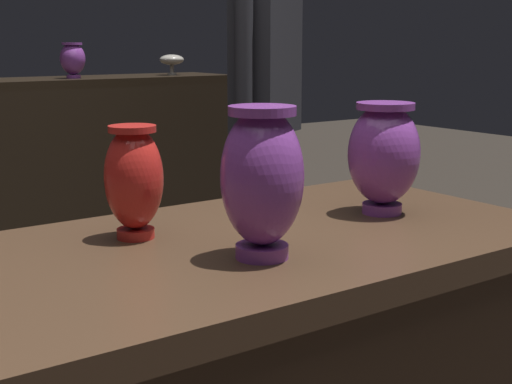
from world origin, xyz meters
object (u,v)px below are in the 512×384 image
Objects in this scene: vase_tall_behind at (384,154)px; shelf_vase_far_right at (172,60)px; vase_centerpiece at (262,177)px; shelf_vase_right at (73,59)px; visitor_near_right at (266,95)px; vase_left_accent at (134,178)px.

vase_tall_behind is 1.95× the size of shelf_vase_far_right.
vase_centerpiece is 1.60× the size of shelf_vase_right.
vase_centerpiece is 2.34m from shelf_vase_right.
vase_centerpiece is at bearing 24.12° from visitor_near_right.
vase_left_accent is 2.14m from shelf_vase_right.
vase_left_accent is at bearing -108.96° from shelf_vase_right.
visitor_near_right is (1.04, 1.41, 0.01)m from vase_centerpiece.
vase_tall_behind is at bearing -107.92° from shelf_vase_far_right.
vase_tall_behind is 2.28m from shelf_vase_far_right.
shelf_vase_far_right is at bearing 59.24° from vase_left_accent.
vase_tall_behind is 1.47× the size of shelf_vase_right.
shelf_vase_right is 0.10× the size of visitor_near_right.
shelf_vase_far_right is at bearing 64.28° from vase_centerpiece.
vase_centerpiece is at bearing -163.91° from vase_tall_behind.
vase_centerpiece is at bearing -104.34° from shelf_vase_right.
shelf_vase_right is (0.58, 2.26, 0.14)m from vase_centerpiece.
shelf_vase_right reaches higher than vase_centerpiece.
shelf_vase_far_right reaches higher than vase_tall_behind.
vase_tall_behind is 1.12× the size of vase_left_accent.
vase_left_accent is 1.65m from visitor_near_right.
visitor_near_right is at bearing 53.60° from vase_centerpiece.
visitor_near_right is at bearing -93.71° from shelf_vase_far_right.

